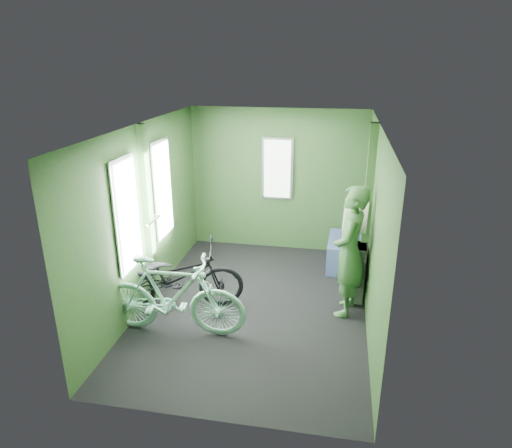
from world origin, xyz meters
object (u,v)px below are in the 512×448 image
Objects in this scene: bicycle_mint at (174,335)px; waste_box at (355,272)px; bench_seat at (346,249)px; passenger at (349,251)px; bicycle_black at (179,307)px.

bicycle_mint is 2.22× the size of waste_box.
waste_box is 1.02m from bench_seat.
bench_seat is (-0.11, 1.01, -0.11)m from waste_box.
bicycle_mint is 2.30m from passenger.
bicycle_black is at bearing -72.48° from passenger.
bench_seat is at bearing -66.59° from bicycle_black.
passenger reaches higher than bicycle_black.
waste_box is 0.83× the size of bench_seat.
bicycle_black is 2.34m from waste_box.
waste_box is at bearing -88.50° from bicycle_black.
waste_box reaches higher than bicycle_black.
bicycle_mint is at bearing -179.61° from bicycle_black.
passenger reaches higher than waste_box.
bicycle_mint is at bearing -55.92° from passenger.
passenger is 1.47m from bench_seat.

